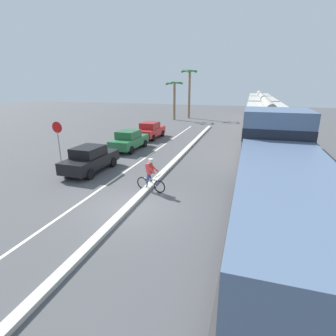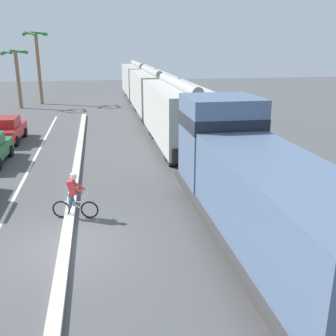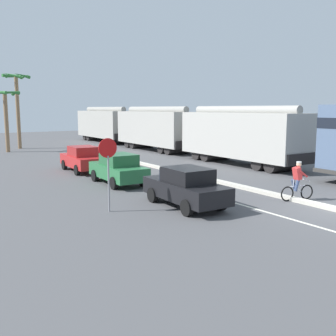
% 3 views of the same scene
% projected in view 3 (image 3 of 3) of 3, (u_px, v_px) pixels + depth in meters
% --- Properties ---
extents(median_curb, '(0.36, 36.00, 0.16)m').
position_uv_depth(median_curb, '(233.00, 185.00, 20.33)').
color(median_curb, beige).
rests_on(median_curb, ground).
extents(lane_stripe, '(0.14, 36.00, 0.01)m').
position_uv_depth(lane_stripe, '(196.00, 192.00, 19.04)').
color(lane_stripe, silver).
rests_on(lane_stripe, ground).
extents(hopper_car_lead, '(2.90, 10.60, 4.18)m').
position_uv_depth(hopper_car_lead, '(241.00, 136.00, 27.93)').
color(hopper_car_lead, '#B2AFA8').
rests_on(hopper_car_lead, ground).
extents(hopper_car_middle, '(2.90, 10.60, 4.18)m').
position_uv_depth(hopper_car_middle, '(156.00, 129.00, 37.50)').
color(hopper_car_middle, '#A8A69E').
rests_on(hopper_car_middle, ground).
extents(hopper_car_trailing, '(2.90, 10.60, 4.18)m').
position_uv_depth(hopper_car_trailing, '(105.00, 125.00, 47.08)').
color(hopper_car_trailing, '#A29F97').
rests_on(hopper_car_trailing, ground).
extents(parked_car_black, '(1.93, 4.25, 1.62)m').
position_uv_depth(parked_car_black, '(186.00, 187.00, 16.11)').
color(parked_car_black, black).
rests_on(parked_car_black, ground).
extents(parked_car_green, '(1.94, 4.25, 1.62)m').
position_uv_depth(parked_car_green, '(118.00, 169.00, 20.96)').
color(parked_car_green, '#286B3D').
rests_on(parked_car_green, ground).
extents(parked_car_red, '(1.95, 4.26, 1.62)m').
position_uv_depth(parked_car_red, '(83.00, 159.00, 25.10)').
color(parked_car_red, red).
rests_on(parked_car_red, ground).
extents(cyclist, '(1.68, 0.56, 1.71)m').
position_uv_depth(cyclist, '(297.00, 182.00, 17.15)').
color(cyclist, black).
rests_on(cyclist, ground).
extents(stop_sign, '(0.76, 0.08, 2.88)m').
position_uv_depth(stop_sign, '(108.00, 160.00, 15.09)').
color(stop_sign, gray).
rests_on(stop_sign, ground).
extents(palm_tree_near, '(2.59, 2.76, 5.79)m').
position_uv_depth(palm_tree_near, '(5.00, 106.00, 35.72)').
color(palm_tree_near, '#846647').
rests_on(palm_tree_near, ground).
extents(palm_tree_far, '(2.63, 2.70, 7.51)m').
position_uv_depth(palm_tree_far, '(17.00, 93.00, 38.69)').
color(palm_tree_far, '#846647').
rests_on(palm_tree_far, ground).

